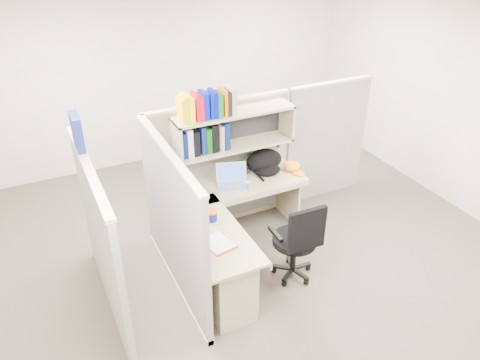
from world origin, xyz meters
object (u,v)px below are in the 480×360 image
desk (231,255)px  snack_canister (212,215)px  backpack (266,162)px  laptop (232,177)px  task_chair (296,252)px

desk → snack_canister: bearing=107.2°
backpack → laptop: bearing=-151.1°
snack_canister → desk: bearing=-72.8°
desk → task_chair: 0.71m
desk → task_chair: bearing=-12.5°
laptop → backpack: (0.51, 0.12, 0.01)m
snack_canister → laptop: bearing=47.4°
laptop → task_chair: task_chair is taller
laptop → backpack: bearing=32.3°
backpack → desk: bearing=-119.2°
desk → laptop: laptop is taller
desk → backpack: size_ratio=3.85×
snack_canister → task_chair: bearing=-29.1°
laptop → task_chair: bearing=-54.0°
desk → snack_canister: (-0.09, 0.28, 0.35)m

